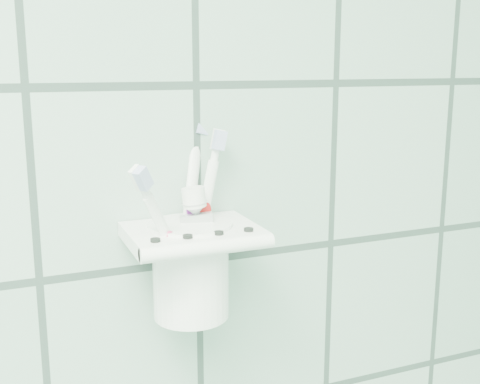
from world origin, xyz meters
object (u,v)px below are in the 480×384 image
object	(u,v)px
toothbrush_orange	(186,216)
toothpaste_tube	(206,239)
cup	(191,266)
holder_bracket	(192,236)
toothbrush_pink	(197,219)
toothbrush_blue	(177,211)

from	to	relation	value
toothbrush_orange	toothpaste_tube	size ratio (longest dim) A/B	1.43
cup	toothpaste_tube	world-z (taller)	toothpaste_tube
toothbrush_orange	toothpaste_tube	distance (m)	0.03
cup	holder_bracket	bearing A→B (deg)	-81.64
cup	toothbrush_pink	world-z (taller)	toothbrush_pink
holder_bracket	cup	bearing A→B (deg)	98.36
toothbrush_orange	holder_bracket	bearing A→B (deg)	-91.57
holder_bracket	toothbrush_orange	xyz separation A→B (m)	(0.00, 0.02, 0.01)
holder_bracket	toothbrush_orange	bearing A→B (deg)	86.70
toothbrush_pink	cup	bearing A→B (deg)	175.75
toothbrush_blue	toothbrush_orange	distance (m)	0.03
holder_bracket	toothbrush_pink	distance (m)	0.02
holder_bracket	toothbrush_pink	bearing A→B (deg)	46.79
toothbrush_blue	cup	bearing A→B (deg)	-3.49
toothbrush_pink	toothpaste_tube	xyz separation A→B (m)	(0.01, -0.01, -0.02)
holder_bracket	toothbrush_orange	size ratio (longest dim) A/B	0.70
holder_bracket	toothbrush_orange	world-z (taller)	toothbrush_orange
toothbrush_orange	toothbrush_pink	bearing A→B (deg)	-57.94
cup	toothbrush_orange	size ratio (longest dim) A/B	0.54
cup	toothpaste_tube	size ratio (longest dim) A/B	0.77
toothbrush_pink	toothbrush_blue	world-z (taller)	toothbrush_blue
toothbrush_blue	toothbrush_orange	size ratio (longest dim) A/B	1.12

